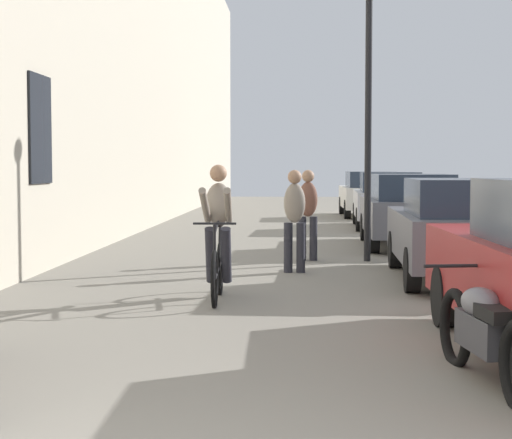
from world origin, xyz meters
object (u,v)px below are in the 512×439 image
Objects in this scene: parked_car_second at (459,228)px; parked_car_third at (409,209)px; parked_car_fourth at (388,199)px; street_lamp at (368,86)px; pedestrian_near at (295,215)px; pedestrian_mid at (308,210)px; parked_car_fifth at (369,193)px; cyclist_on_bicycle at (218,235)px; parked_motorcycle at (486,333)px.

parked_car_third reaches higher than parked_car_second.
parked_car_third is 5.58m from parked_car_fourth.
pedestrian_near is at bearing -127.14° from street_lamp.
pedestrian_mid is 0.38× the size of parked_car_fifth.
parked_car_fourth is at bearing -89.22° from parked_car_fifth.
parked_car_fifth is at bearing 79.23° from cyclist_on_bicycle.
street_lamp is (2.26, 4.42, 2.30)m from cyclist_on_bicycle.
parked_car_third is at bearing -91.68° from parked_car_fourth.
pedestrian_mid is 0.38× the size of parked_car_second.
parked_car_second is (1.13, -2.54, -2.33)m from street_lamp.
parked_car_second is at bearing 81.31° from parked_motorcycle.
pedestrian_mid is 8.79m from parked_motorcycle.
parked_car_third is 11.38m from parked_motorcycle.
parked_car_fifth is at bearing 87.49° from parked_motorcycle.
parked_car_fifth is (0.09, 10.94, -0.01)m from parked_car_third.
pedestrian_near is 0.38× the size of parked_car_third.
street_lamp is 13.89m from parked_car_fifth.
parked_car_fourth is at bearing 75.73° from pedestrian_near.
parked_car_third is (2.38, 4.41, -0.12)m from pedestrian_near.
parked_car_fourth is (0.12, 10.82, 0.01)m from parked_car_second.
cyclist_on_bicycle is at bearing -109.65° from pedestrian_near.
pedestrian_mid is at bearing -105.64° from parked_car_fourth.
parked_car_third reaches higher than parked_car_fifth.
parked_motorcycle is at bearing -59.74° from cyclist_on_bicycle.
parked_car_third is at bearing 85.53° from parked_motorcycle.
parked_car_fifth is (3.44, 18.06, -0.02)m from cyclist_on_bicycle.
parked_car_third is at bearing 64.83° from cyclist_on_bicycle.
cyclist_on_bicycle is 0.36× the size of street_lamp.
pedestrian_mid is at bearing -128.91° from parked_car_third.
pedestrian_mid is 3.39m from parked_car_second.
parked_car_third reaches higher than parked_motorcycle.
cyclist_on_bicycle is 0.41× the size of parked_car_third.
parked_car_fourth is (2.30, 8.23, -0.12)m from pedestrian_mid.
parked_car_fifth is 2.00× the size of parked_motorcycle.
parked_car_fifth is at bearing 80.68° from pedestrian_mid.
parked_car_third is 10.94m from parked_car_fifth.
pedestrian_near is 7.10m from parked_motorcycle.
parked_car_fourth is 2.05× the size of parked_motorcycle.
street_lamp is 3.63m from parked_car_second.
pedestrian_near is (0.97, 2.71, 0.11)m from cyclist_on_bicycle.
street_lamp is at bearing 62.90° from cyclist_on_bicycle.
street_lamp reaches higher than cyclist_on_bicycle.
pedestrian_mid is at bearing 177.33° from street_lamp.
parked_car_fourth is 16.95m from parked_motorcycle.
street_lamp reaches higher than parked_car_second.
parked_motorcycle is at bearing -81.77° from pedestrian_mid.
parked_car_third is (1.08, 2.70, -2.31)m from street_lamp.
parked_car_fourth reaches higher than parked_car_second.
pedestrian_mid reaches higher than parked_car_fourth.
pedestrian_mid is at bearing 82.36° from pedestrian_near.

